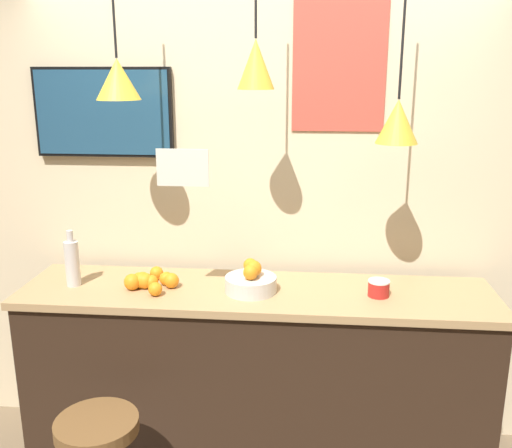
{
  "coord_description": "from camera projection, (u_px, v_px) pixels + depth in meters",
  "views": [
    {
      "loc": [
        0.26,
        -2.02,
        2.11
      ],
      "look_at": [
        0.0,
        0.7,
        1.37
      ],
      "focal_mm": 40.0,
      "sensor_mm": 36.0,
      "label": 1
    }
  ],
  "objects": [
    {
      "name": "pendant_lamp_left",
      "position": [
        118.0,
        78.0,
        2.7
      ],
      "size": [
        0.21,
        0.21,
        0.83
      ],
      "color": "black"
    },
    {
      "name": "mounted_tv",
      "position": [
        103.0,
        112.0,
        3.11
      ],
      "size": [
        0.77,
        0.04,
        0.48
      ],
      "color": "black"
    },
    {
      "name": "fruit_bowl",
      "position": [
        251.0,
        281.0,
        2.89
      ],
      "size": [
        0.26,
        0.26,
        0.16
      ],
      "color": "beige",
      "rests_on": "service_counter"
    },
    {
      "name": "hanging_menu_board",
      "position": [
        183.0,
        168.0,
        2.58
      ],
      "size": [
        0.24,
        0.01,
        0.17
      ],
      "color": "silver"
    },
    {
      "name": "orange_pile",
      "position": [
        149.0,
        281.0,
        2.94
      ],
      "size": [
        0.28,
        0.3,
        0.09
      ],
      "color": "orange",
      "rests_on": "service_counter"
    },
    {
      "name": "spread_jar",
      "position": [
        379.0,
        288.0,
        2.83
      ],
      "size": [
        0.11,
        0.11,
        0.08
      ],
      "color": "red",
      "rests_on": "service_counter"
    },
    {
      "name": "pendant_lamp_right",
      "position": [
        398.0,
        120.0,
        2.63
      ],
      "size": [
        0.2,
        0.2,
        1.02
      ],
      "color": "black"
    },
    {
      "name": "back_wall",
      "position": [
        263.0,
        192.0,
        3.2
      ],
      "size": [
        8.0,
        0.06,
        2.9
      ],
      "color": "beige",
      "rests_on": "ground_plane"
    },
    {
      "name": "wall_poster",
      "position": [
        339.0,
        65.0,
        2.95
      ],
      "size": [
        0.48,
        0.01,
        0.68
      ],
      "color": "#C64C3D"
    },
    {
      "name": "service_counter",
      "position": [
        256.0,
        378.0,
        3.06
      ],
      "size": [
        2.43,
        0.58,
        1.02
      ],
      "color": "black",
      "rests_on": "ground_plane"
    },
    {
      "name": "pendant_lamp_middle",
      "position": [
        256.0,
        63.0,
        2.62
      ],
      "size": [
        0.17,
        0.17,
        0.78
      ],
      "color": "black"
    },
    {
      "name": "juice_bottle",
      "position": [
        72.0,
        262.0,
        2.95
      ],
      "size": [
        0.07,
        0.07,
        0.3
      ],
      "color": "silver",
      "rests_on": "service_counter"
    }
  ]
}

